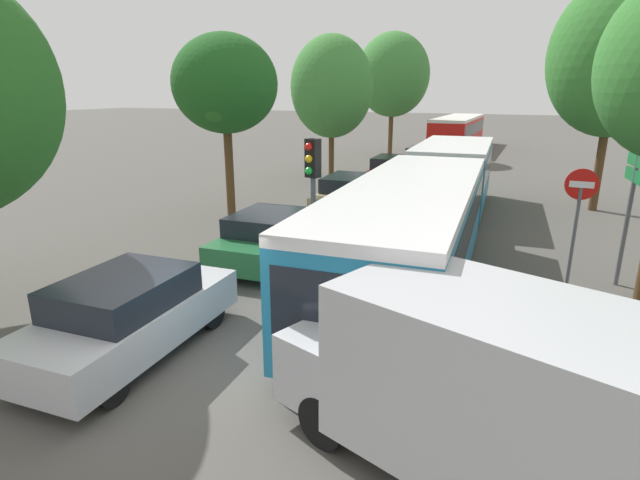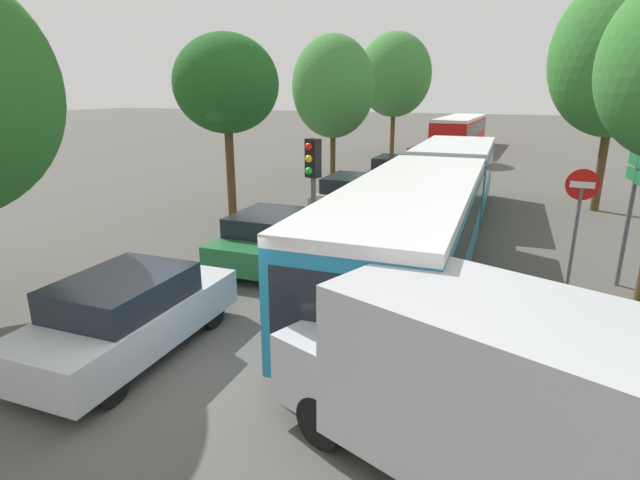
{
  "view_description": "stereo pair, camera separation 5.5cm",
  "coord_description": "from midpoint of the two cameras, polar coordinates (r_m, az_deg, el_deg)",
  "views": [
    {
      "loc": [
        4.64,
        -5.78,
        4.47
      ],
      "look_at": [
        0.2,
        4.16,
        1.2
      ],
      "focal_mm": 28.0,
      "sensor_mm": 36.0,
      "label": 1
    },
    {
      "loc": [
        4.69,
        -5.76,
        4.47
      ],
      "look_at": [
        0.2,
        4.16,
        1.2
      ],
      "focal_mm": 28.0,
      "sensor_mm": 36.0,
      "label": 2
    }
  ],
  "objects": [
    {
      "name": "direction_sign_post",
      "position": [
        13.35,
        32.49,
        5.93
      ],
      "size": [
        0.24,
        1.4,
        3.6
      ],
      "rotation": [
        0.0,
        0.0,
        3.27
      ],
      "color": "#56595E",
      "rests_on": "ground"
    },
    {
      "name": "ground_plane",
      "position": [
        8.66,
        -12.89,
        -14.82
      ],
      "size": [
        200.0,
        200.0,
        0.0
      ],
      "primitive_type": "plane",
      "color": "#4F4C47"
    },
    {
      "name": "tree_left_distant",
      "position": [
        36.16,
        8.58,
        18.15
      ],
      "size": [
        4.98,
        4.98,
        8.29
      ],
      "color": "#51381E",
      "rests_on": "ground"
    },
    {
      "name": "tree_left_far",
      "position": [
        26.28,
        1.78,
        16.81
      ],
      "size": [
        4.16,
        4.16,
        7.18
      ],
      "color": "#51381E",
      "rests_on": "ground"
    },
    {
      "name": "tree_left_mid",
      "position": [
        18.31,
        -10.67,
        16.83
      ],
      "size": [
        3.66,
        3.66,
        6.39
      ],
      "color": "#51381E",
      "rests_on": "ground"
    },
    {
      "name": "city_bus_rear",
      "position": [
        41.96,
        15.76,
        11.98
      ],
      "size": [
        2.69,
        11.64,
        2.5
      ],
      "rotation": [
        0.0,
        0.0,
        1.58
      ],
      "color": "red",
      "rests_on": "ground"
    },
    {
      "name": "articulated_bus",
      "position": [
        14.89,
        12.97,
        4.66
      ],
      "size": [
        3.7,
        17.26,
        2.54
      ],
      "rotation": [
        0.0,
        0.0,
        -1.5
      ],
      "color": "teal",
      "rests_on": "ground"
    },
    {
      "name": "queued_car_tan",
      "position": [
        18.69,
        3.64,
        5.18
      ],
      "size": [
        2.03,
        4.31,
        1.46
      ],
      "rotation": [
        0.0,
        0.0,
        1.63
      ],
      "color": "tan",
      "rests_on": "ground"
    },
    {
      "name": "queued_car_silver",
      "position": [
        9.35,
        -20.88,
        -7.93
      ],
      "size": [
        2.04,
        4.33,
        1.47
      ],
      "rotation": [
        0.0,
        0.0,
        1.63
      ],
      "color": "#B7BABF",
      "rests_on": "ground"
    },
    {
      "name": "tree_right_mid",
      "position": [
        21.75,
        31.03,
        17.47
      ],
      "size": [
        4.69,
        4.69,
        8.45
      ],
      "color": "#51381E",
      "rests_on": "ground"
    },
    {
      "name": "queued_car_red",
      "position": [
        24.25,
        8.54,
        7.71
      ],
      "size": [
        2.06,
        4.37,
        1.48
      ],
      "rotation": [
        0.0,
        0.0,
        1.63
      ],
      "color": "#B21E19",
      "rests_on": "ground"
    },
    {
      "name": "no_entry_sign",
      "position": [
        12.67,
        27.54,
        2.99
      ],
      "size": [
        0.7,
        0.08,
        2.82
      ],
      "rotation": [
        0.0,
        0.0,
        -1.57
      ],
      "color": "#56595E",
      "rests_on": "ground"
    },
    {
      "name": "queued_car_blue",
      "position": [
        29.21,
        11.92,
        9.01
      ],
      "size": [
        2.0,
        4.24,
        1.44
      ],
      "rotation": [
        0.0,
        0.0,
        1.63
      ],
      "color": "#284799",
      "rests_on": "ground"
    },
    {
      "name": "traffic_light",
      "position": [
        11.87,
        -0.71,
        7.16
      ],
      "size": [
        0.37,
        0.39,
        3.4
      ],
      "rotation": [
        0.0,
        0.0,
        -1.83
      ],
      "color": "#56595E",
      "rests_on": "ground"
    },
    {
      "name": "queued_car_green",
      "position": [
        13.45,
        -5.81,
        0.36
      ],
      "size": [
        1.93,
        4.09,
        1.39
      ],
      "rotation": [
        0.0,
        0.0,
        1.63
      ],
      "color": "#236638",
      "rests_on": "ground"
    },
    {
      "name": "white_van",
      "position": [
        6.18,
        19.54,
        -15.84
      ],
      "size": [
        5.36,
        3.43,
        2.31
      ],
      "rotation": [
        0.0,
        0.0,
        2.82
      ],
      "color": "#B7BABF",
      "rests_on": "ground"
    }
  ]
}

